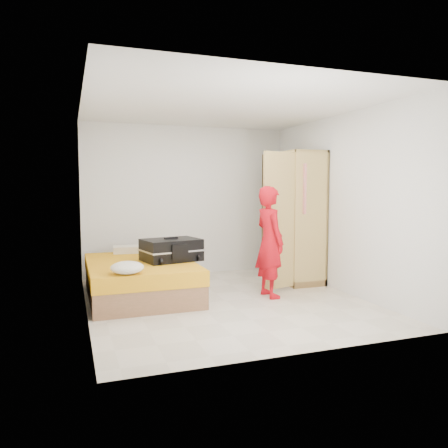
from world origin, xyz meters
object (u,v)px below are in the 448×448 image
object	(u,v)px
bed	(140,279)
person	(270,242)
wardrobe	(292,220)
round_cushion	(127,268)
suitcase	(171,250)

from	to	relation	value
bed	person	size ratio (longest dim) A/B	1.30
bed	wardrobe	size ratio (longest dim) A/B	0.96
wardrobe	round_cushion	bearing A→B (deg)	-159.48
bed	wardrobe	bearing A→B (deg)	4.37
person	suitcase	distance (m)	1.40
wardrobe	person	size ratio (longest dim) A/B	1.35
round_cushion	wardrobe	bearing A→B (deg)	20.52
wardrobe	round_cushion	xyz separation A→B (m)	(-2.78, -1.04, -0.42)
wardrobe	bed	bearing A→B (deg)	-175.63
person	round_cushion	size ratio (longest dim) A/B	3.89
round_cushion	bed	bearing A→B (deg)	71.71
person	round_cushion	distance (m)	2.02
bed	person	xyz separation A→B (m)	(1.72, -0.62, 0.53)
wardrobe	person	distance (m)	1.15
bed	suitcase	bearing A→B (deg)	-12.04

